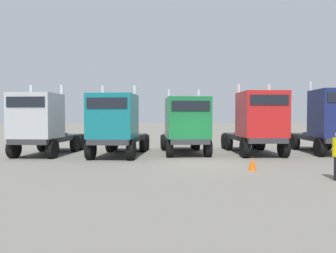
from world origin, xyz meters
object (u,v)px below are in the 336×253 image
(semi_truck_green, at_px, (186,125))
(semi_truck_red, at_px, (258,122))
(semi_truck_navy, at_px, (330,121))
(traffic_cone_mid, at_px, (252,164))
(semi_truck_silver, at_px, (42,124))
(semi_truck_teal, at_px, (116,125))

(semi_truck_green, height_order, semi_truck_red, semi_truck_red)
(semi_truck_navy, bearing_deg, traffic_cone_mid, -46.16)
(semi_truck_red, relative_size, traffic_cone_mid, 11.53)
(semi_truck_silver, xyz_separation_m, semi_truck_navy, (17.20, -0.75, 0.14))
(semi_truck_silver, xyz_separation_m, traffic_cone_mid, (10.50, -5.83, -1.59))
(semi_truck_navy, bearing_deg, semi_truck_teal, -82.83)
(semi_truck_green, xyz_separation_m, semi_truck_navy, (8.74, -0.68, 0.20))
(semi_truck_teal, relative_size, semi_truck_red, 1.03)
(semi_truck_teal, bearing_deg, semi_truck_red, 101.26)
(semi_truck_teal, relative_size, semi_truck_green, 1.10)
(semi_truck_teal, xyz_separation_m, traffic_cone_mid, (6.13, -4.97, -1.56))
(semi_truck_green, xyz_separation_m, semi_truck_red, (4.24, -0.59, 0.15))
(semi_truck_green, bearing_deg, semi_truck_silver, -90.48)
(semi_truck_navy, height_order, traffic_cone_mid, semi_truck_navy)
(semi_truck_silver, relative_size, semi_truck_navy, 0.94)
(semi_truck_silver, relative_size, semi_truck_teal, 0.92)
(semi_truck_red, bearing_deg, semi_truck_silver, -90.44)
(semi_truck_red, bearing_deg, semi_truck_green, -95.40)
(semi_truck_silver, distance_m, semi_truck_green, 8.46)
(semi_truck_green, distance_m, semi_truck_red, 4.28)
(semi_truck_green, distance_m, semi_truck_navy, 8.77)
(semi_truck_teal, bearing_deg, semi_truck_navy, 100.32)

